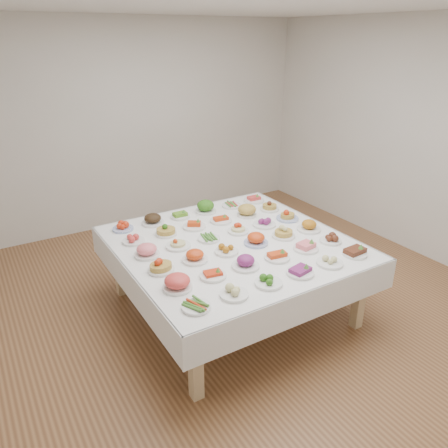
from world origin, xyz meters
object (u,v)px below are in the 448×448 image
dish_0 (196,305)px  dish_35 (254,198)px  display_table (232,248)px  dish_18 (147,250)px

dish_0 → dish_35: bearing=44.7°
dish_0 → display_table: bearing=44.6°
dish_35 → display_table: bearing=-135.2°
dish_0 → dish_35: 2.26m
dish_0 → dish_18: dish_18 is taller
dish_0 → dish_18: 0.95m
dish_18 → dish_35: (1.60, 0.65, -0.02)m
display_table → dish_18: size_ratio=9.32×
display_table → dish_35: 1.14m
dish_0 → dish_35: size_ratio=0.99×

